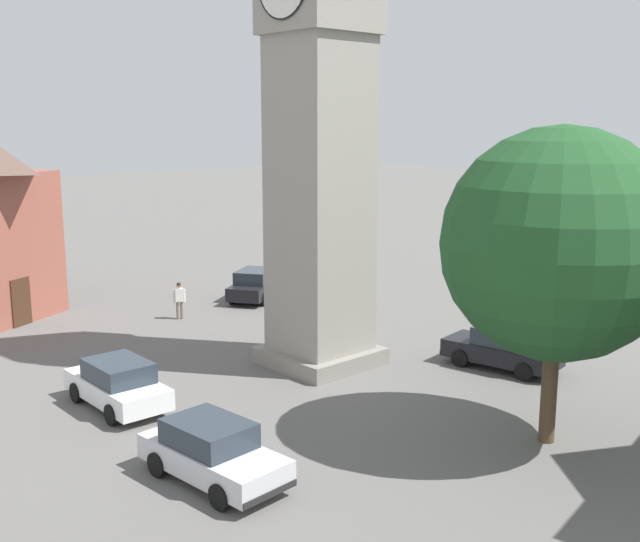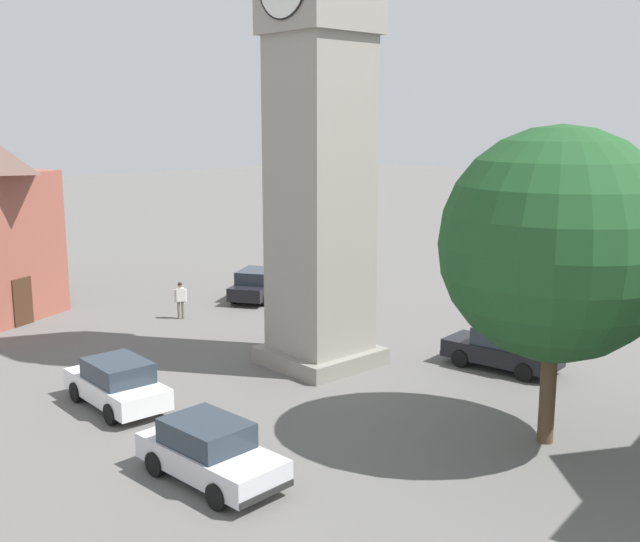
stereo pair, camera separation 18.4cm
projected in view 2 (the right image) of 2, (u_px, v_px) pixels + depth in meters
The scene contains 9 objects.
ground_plane at pixel (320, 363), 28.21m from camera, with size 200.00×200.00×0.00m, color #605E5B.
clock_tower at pixel (320, 13), 25.81m from camera, with size 4.38×4.38×21.17m.
car_blue_kerb at pixel (210, 451), 18.88m from camera, with size 4.24×2.03×1.53m.
car_silver_kerb at pixel (117, 383), 23.78m from camera, with size 4.17×1.90×1.53m.
car_red_corner at pixel (503, 348), 27.46m from camera, with size 4.33×2.28×1.53m.
car_white_side at pixel (542, 303), 34.21m from camera, with size 4.45×2.88×1.53m.
car_black_far at pixel (257, 284), 38.17m from camera, with size 3.64×4.39×1.53m.
pedestrian at pixel (180, 297), 34.33m from camera, with size 0.36×0.51×1.69m.
tree at pixel (557, 245), 20.23m from camera, with size 6.29×6.29×8.73m.
Camera 2 is at (19.98, -18.18, 8.80)m, focal length 42.87 mm.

